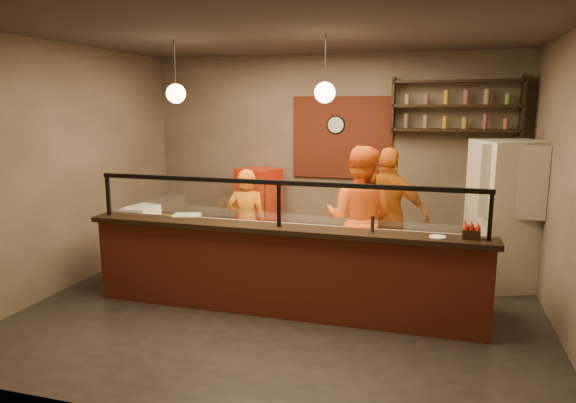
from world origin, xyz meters
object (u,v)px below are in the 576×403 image
(wall_clock, at_px, (336,125))
(cook_left, at_px, (247,223))
(cook_right, at_px, (388,216))
(fridge, at_px, (507,215))
(cook_mid, at_px, (359,219))
(pepper_mill, at_px, (372,224))
(condiment_caddy, at_px, (471,234))
(pizza_dough, at_px, (267,230))
(red_cooler, at_px, (259,210))

(wall_clock, bearing_deg, cook_left, -122.81)
(cook_right, xyz_separation_m, fridge, (1.52, 0.23, 0.05))
(cook_mid, bearing_deg, wall_clock, -61.83)
(wall_clock, relative_size, pepper_mill, 1.69)
(cook_left, bearing_deg, condiment_caddy, 146.62)
(cook_right, relative_size, condiment_caddy, 10.55)
(cook_left, bearing_deg, pizza_dough, 113.97)
(cook_right, bearing_deg, wall_clock, -42.94)
(pizza_dough, relative_size, condiment_caddy, 3.04)
(cook_left, height_order, pizza_dough, cook_left)
(fridge, xyz_separation_m, condiment_caddy, (-0.55, -1.75, 0.13))
(cook_right, xyz_separation_m, condiment_caddy, (0.97, -1.52, 0.18))
(cook_mid, relative_size, fridge, 0.97)
(cook_right, distance_m, condiment_caddy, 1.82)
(red_cooler, bearing_deg, cook_right, 2.49)
(cook_right, distance_m, fridge, 1.54)
(wall_clock, xyz_separation_m, cook_right, (0.98, -1.20, -1.17))
(pepper_mill, bearing_deg, cook_mid, 105.50)
(wall_clock, height_order, cook_mid, wall_clock)
(wall_clock, xyz_separation_m, condiment_caddy, (1.95, -2.72, -0.99))
(wall_clock, height_order, cook_right, wall_clock)
(cook_mid, height_order, cook_right, cook_mid)
(cook_right, bearing_deg, pepper_mill, 96.60)
(wall_clock, bearing_deg, cook_right, -50.83)
(wall_clock, distance_m, cook_mid, 2.10)
(cook_mid, bearing_deg, cook_left, 2.19)
(red_cooler, relative_size, pizza_dough, 2.61)
(red_cooler, relative_size, condiment_caddy, 7.94)
(red_cooler, distance_m, pepper_mill, 3.26)
(wall_clock, xyz_separation_m, pizza_dough, (-0.39, -2.35, -1.19))
(cook_left, bearing_deg, red_cooler, -89.42)
(fridge, distance_m, red_cooler, 3.78)
(red_cooler, distance_m, condiment_caddy, 4.00)
(cook_right, height_order, red_cooler, cook_right)
(fridge, height_order, condiment_caddy, fridge)
(wall_clock, distance_m, pizza_dough, 2.66)
(red_cooler, relative_size, pepper_mill, 7.84)
(cook_mid, bearing_deg, cook_right, -120.87)
(wall_clock, xyz_separation_m, red_cooler, (-1.21, -0.31, -1.40))
(cook_mid, xyz_separation_m, red_cooler, (-1.85, 1.32, -0.26))
(cook_right, height_order, pepper_mill, cook_right)
(cook_left, bearing_deg, cook_mid, 164.63)
(fridge, distance_m, condiment_caddy, 1.84)
(red_cooler, bearing_deg, cook_left, -54.01)
(wall_clock, relative_size, pizza_dough, 0.56)
(wall_clock, bearing_deg, condiment_caddy, -54.36)
(red_cooler, height_order, pizza_dough, red_cooler)
(cook_mid, xyz_separation_m, condiment_caddy, (1.31, -1.09, 0.16))
(pepper_mill, bearing_deg, pizza_dough, 164.26)
(pizza_dough, xyz_separation_m, condiment_caddy, (2.34, -0.38, 0.20))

